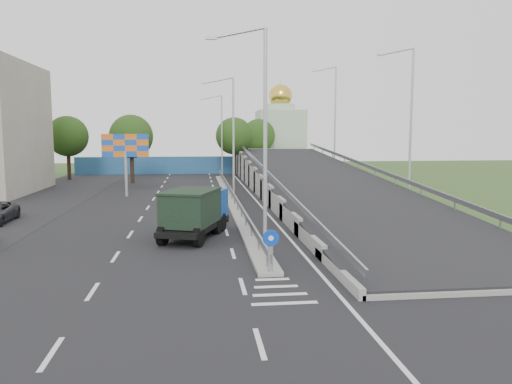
{
  "coord_description": "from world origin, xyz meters",
  "views": [
    {
      "loc": [
        -2.77,
        -16.53,
        5.56
      ],
      "look_at": [
        0.55,
        11.73,
        2.2
      ],
      "focal_mm": 35.0,
      "sensor_mm": 36.0,
      "label": 1
    }
  ],
  "objects": [
    {
      "name": "road_surface",
      "position": [
        -3.0,
        20.0,
        0.0
      ],
      "size": [
        26.0,
        90.0,
        0.04
      ],
      "primitive_type": "cube",
      "color": "black",
      "rests_on": "ground"
    },
    {
      "name": "overpass_ramp",
      "position": [
        7.5,
        24.0,
        1.75
      ],
      "size": [
        10.0,
        50.0,
        3.5
      ],
      "color": "gray",
      "rests_on": "ground"
    },
    {
      "name": "tree_median_far",
      "position": [
        2.0,
        48.0,
        5.18
      ],
      "size": [
        4.8,
        4.8,
        7.6
      ],
      "color": "black",
      "rests_on": "ground"
    },
    {
      "name": "blue_wall",
      "position": [
        -4.0,
        52.0,
        1.2
      ],
      "size": [
        30.0,
        0.5,
        2.4
      ],
      "primitive_type": "cube",
      "color": "#235980",
      "rests_on": "ground"
    },
    {
      "name": "lamp_post_near",
      "position": [
        0.11,
        6.0,
        5.81
      ],
      "size": [
        2.74,
        0.18,
        10.08
      ],
      "color": "#B2B5B7",
      "rests_on": "median"
    },
    {
      "name": "parking_strip",
      "position": [
        -16.0,
        20.0,
        0.0
      ],
      "size": [
        8.0,
        90.0,
        0.05
      ],
      "primitive_type": "cube",
      "color": "black",
      "rests_on": "ground"
    },
    {
      "name": "tree_left_far",
      "position": [
        -18.0,
        45.0,
        5.18
      ],
      "size": [
        4.8,
        4.8,
        7.6
      ],
      "color": "black",
      "rests_on": "ground"
    },
    {
      "name": "church",
      "position": [
        10.0,
        60.0,
        5.31
      ],
      "size": [
        7.0,
        7.0,
        13.8
      ],
      "color": "#B2CCAD",
      "rests_on": "ground"
    },
    {
      "name": "median_guardrail",
      "position": [
        0.0,
        24.0,
        0.75
      ],
      "size": [
        0.09,
        44.0,
        0.71
      ],
      "color": "gray",
      "rests_on": "median"
    },
    {
      "name": "sign_bollard",
      "position": [
        0.0,
        2.17,
        1.03
      ],
      "size": [
        0.64,
        0.23,
        1.67
      ],
      "color": "black",
      "rests_on": "median"
    },
    {
      "name": "ground",
      "position": [
        0.0,
        0.0,
        0.0
      ],
      "size": [
        160.0,
        160.0,
        0.0
      ],
      "primitive_type": "plane",
      "color": "#2D4C1E",
      "rests_on": "ground"
    },
    {
      "name": "tree_ramp_far",
      "position": [
        6.0,
        55.0,
        5.18
      ],
      "size": [
        4.8,
        4.8,
        7.6
      ],
      "color": "black",
      "rests_on": "ground"
    },
    {
      "name": "billboard",
      "position": [
        -9.0,
        28.0,
        4.19
      ],
      "size": [
        4.0,
        0.24,
        5.5
      ],
      "color": "#B2B5B7",
      "rests_on": "ground"
    },
    {
      "name": "tree_left_mid",
      "position": [
        -10.0,
        40.0,
        5.18
      ],
      "size": [
        4.8,
        4.8,
        7.6
      ],
      "color": "black",
      "rests_on": "ground"
    },
    {
      "name": "dump_truck",
      "position": [
        -2.92,
        10.07,
        1.46
      ],
      "size": [
        3.94,
        6.34,
        2.63
      ],
      "rotation": [
        0.0,
        0.0,
        -0.32
      ],
      "color": "black",
      "rests_on": "ground"
    },
    {
      "name": "median",
      "position": [
        0.0,
        24.0,
        0.1
      ],
      "size": [
        1.0,
        44.0,
        0.2
      ],
      "primitive_type": "cube",
      "color": "gray",
      "rests_on": "ground"
    },
    {
      "name": "lamp_post_far",
      "position": [
        0.11,
        46.0,
        5.81
      ],
      "size": [
        2.74,
        0.18,
        10.08
      ],
      "color": "#B2B5B7",
      "rests_on": "median"
    },
    {
      "name": "lamp_post_mid",
      "position": [
        0.11,
        26.0,
        5.81
      ],
      "size": [
        2.74,
        0.18,
        10.08
      ],
      "color": "#B2B5B7",
      "rests_on": "median"
    }
  ]
}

